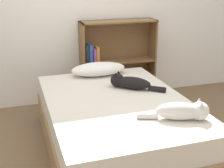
{
  "coord_description": "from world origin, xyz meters",
  "views": [
    {
      "loc": [
        -0.83,
        -2.45,
        1.56
      ],
      "look_at": [
        0.0,
        0.14,
        0.61
      ],
      "focal_mm": 50.0,
      "sensor_mm": 36.0,
      "label": 1
    }
  ],
  "objects_px": {
    "pillow": "(98,69)",
    "cat_light": "(184,111)",
    "bed": "(117,125)",
    "bookshelf": "(114,60)",
    "cat_dark": "(129,82)"
  },
  "relations": [
    {
      "from": "bed",
      "to": "bookshelf",
      "type": "relative_size",
      "value": 1.77
    },
    {
      "from": "cat_light",
      "to": "bookshelf",
      "type": "distance_m",
      "value": 1.79
    },
    {
      "from": "cat_light",
      "to": "bed",
      "type": "bearing_deg",
      "value": 143.75
    },
    {
      "from": "pillow",
      "to": "cat_light",
      "type": "height_order",
      "value": "cat_light"
    },
    {
      "from": "pillow",
      "to": "bookshelf",
      "type": "relative_size",
      "value": 0.59
    },
    {
      "from": "bed",
      "to": "pillow",
      "type": "height_order",
      "value": "pillow"
    },
    {
      "from": "cat_light",
      "to": "bookshelf",
      "type": "bearing_deg",
      "value": 109.42
    },
    {
      "from": "bed",
      "to": "bookshelf",
      "type": "xyz_separation_m",
      "value": [
        0.39,
        1.24,
        0.28
      ]
    },
    {
      "from": "bed",
      "to": "cat_light",
      "type": "relative_size",
      "value": 3.43
    },
    {
      "from": "cat_dark",
      "to": "bookshelf",
      "type": "height_order",
      "value": "bookshelf"
    },
    {
      "from": "cat_dark",
      "to": "bookshelf",
      "type": "xyz_separation_m",
      "value": [
        0.18,
        1.0,
        -0.04
      ]
    },
    {
      "from": "pillow",
      "to": "cat_dark",
      "type": "xyz_separation_m",
      "value": [
        0.17,
        -0.5,
        -0.01
      ]
    },
    {
      "from": "bed",
      "to": "bookshelf",
      "type": "distance_m",
      "value": 1.33
    },
    {
      "from": "cat_light",
      "to": "bookshelf",
      "type": "xyz_separation_m",
      "value": [
        0.03,
        1.79,
        -0.05
      ]
    },
    {
      "from": "pillow",
      "to": "bed",
      "type": "bearing_deg",
      "value": -92.79
    }
  ]
}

